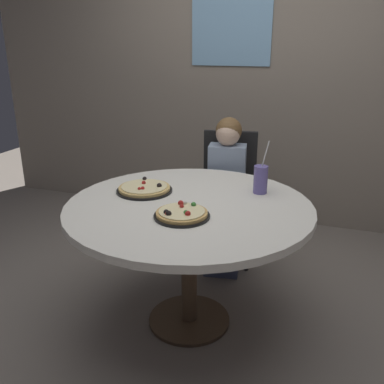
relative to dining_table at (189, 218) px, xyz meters
The scene contains 8 objects.
ground_plane 0.66m from the dining_table, ahead, with size 8.00×8.00×0.00m, color slate.
wall_with_window 1.93m from the dining_table, 90.03° to the left, with size 5.20×0.14×2.90m.
dining_table is the anchor object (origin of this frame).
chair_wooden 0.93m from the dining_table, 90.85° to the left, with size 0.46×0.46×0.95m.
diner_child 0.77m from the dining_table, 89.13° to the left, with size 0.31×0.43×1.08m.
pizza_veggie 0.21m from the dining_table, 81.82° to the right, with size 0.28×0.28×0.05m.
pizza_cheese 0.34m from the dining_table, 161.69° to the left, with size 0.32×0.32×0.05m.
soda_cup 0.47m from the dining_table, 42.23° to the left, with size 0.08×0.08×0.31m.
Camera 1 is at (0.70, -1.98, 1.57)m, focal length 39.27 mm.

